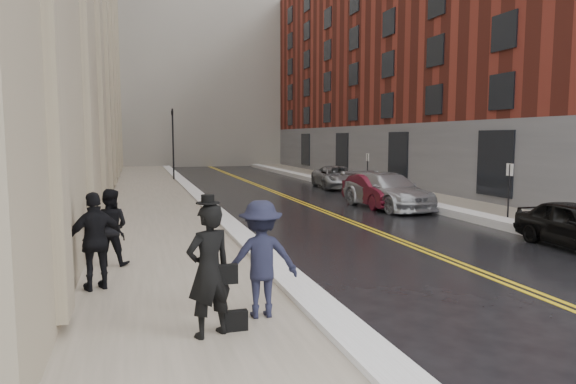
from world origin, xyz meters
TOP-DOWN VIEW (x-y plane):
  - ground at (0.00, 0.00)m, footprint 160.00×160.00m
  - sidewalk_left at (-4.50, 16.00)m, footprint 4.00×64.00m
  - sidewalk_right at (9.00, 16.00)m, footprint 3.00×64.00m
  - lane_stripe_a at (2.38, 16.00)m, footprint 0.12×64.00m
  - lane_stripe_b at (2.62, 16.00)m, footprint 0.12×64.00m
  - snow_ridge_left at (-2.20, 16.00)m, footprint 0.70×60.80m
  - snow_ridge_right at (7.15, 16.00)m, footprint 0.85×60.80m
  - building_right at (17.50, 23.00)m, footprint 14.00×50.00m
  - tower_far_right at (14.00, 66.00)m, footprint 22.00×18.00m
  - traffic_signal at (-2.60, 30.00)m, footprint 0.18×0.15m
  - parking_sign_near at (7.90, 8.00)m, footprint 0.06×0.35m
  - parking_sign_far at (7.90, 20.00)m, footprint 0.06×0.35m
  - car_maroon at (5.32, 13.73)m, footprint 1.59×4.46m
  - car_silver_near at (5.59, 13.05)m, footprint 2.69×5.63m
  - car_silver_far at (6.80, 22.15)m, footprint 2.84×5.19m
  - pedestrian_main at (-4.25, -0.01)m, footprint 0.88×0.75m
  - pedestrian_a at (-5.90, 5.06)m, footprint 1.05×0.92m
  - pedestrian_b at (-3.28, 0.63)m, footprint 1.32×0.81m
  - pedestrian_c at (-6.07, 3.06)m, footprint 1.25×0.84m

SIDE VIEW (x-z plane):
  - ground at x=0.00m, z-range 0.00..0.00m
  - lane_stripe_a at x=2.38m, z-range 0.00..0.01m
  - lane_stripe_b at x=2.62m, z-range 0.00..0.01m
  - sidewalk_left at x=-4.50m, z-range 0.00..0.15m
  - sidewalk_right at x=9.00m, z-range 0.00..0.15m
  - snow_ridge_left at x=-2.20m, z-range 0.00..0.26m
  - snow_ridge_right at x=7.15m, z-range 0.00..0.30m
  - car_silver_far at x=6.80m, z-range 0.00..1.38m
  - car_maroon at x=5.32m, z-range 0.00..1.46m
  - car_silver_near at x=5.59m, z-range 0.00..1.58m
  - pedestrian_a at x=-5.90m, z-range 0.15..1.98m
  - pedestrian_c at x=-6.07m, z-range 0.15..2.12m
  - pedestrian_b at x=-3.28m, z-range 0.15..2.14m
  - pedestrian_main at x=-4.25m, z-range 0.15..2.21m
  - parking_sign_near at x=7.90m, z-range 0.24..2.47m
  - parking_sign_far at x=7.90m, z-range 0.24..2.47m
  - traffic_signal at x=-2.60m, z-range 0.48..5.68m
  - building_right at x=17.50m, z-range 0.00..18.00m
  - tower_far_right at x=14.00m, z-range 0.00..44.00m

